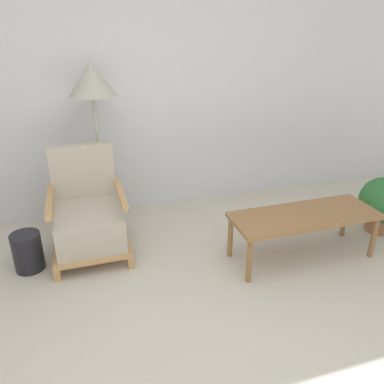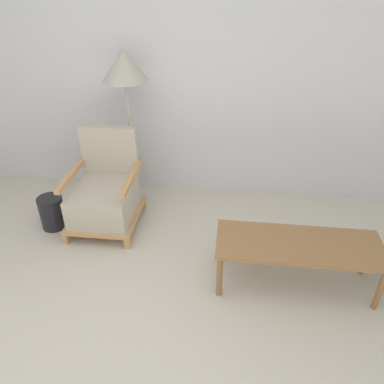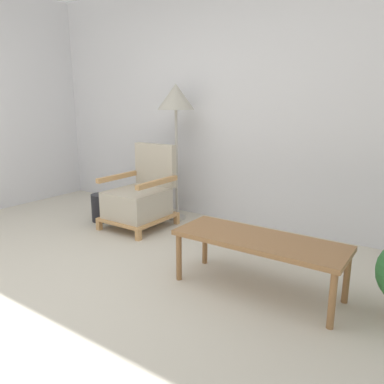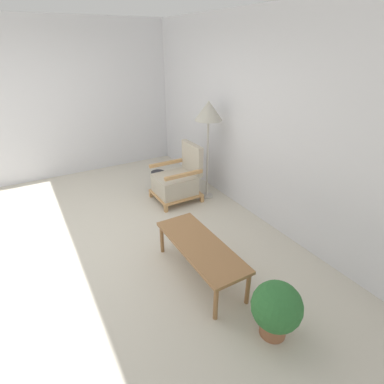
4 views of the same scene
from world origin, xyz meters
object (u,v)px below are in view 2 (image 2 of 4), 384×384
at_px(armchair, 105,194).
at_px(vase, 52,212).
at_px(coffee_table, 299,248).
at_px(floor_lamp, 125,70).

relative_size(armchair, vase, 2.81).
bearing_deg(coffee_table, vase, 167.16).
distance_m(armchair, vase, 0.54).
xyz_separation_m(armchair, floor_lamp, (0.17, 0.45, 1.03)).
height_order(armchair, vase, armchair).
distance_m(floor_lamp, vase, 1.48).
bearing_deg(vase, coffee_table, -12.84).
distance_m(coffee_table, vase, 2.26).
relative_size(armchair, floor_lamp, 0.58).
bearing_deg(armchair, vase, -166.80).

